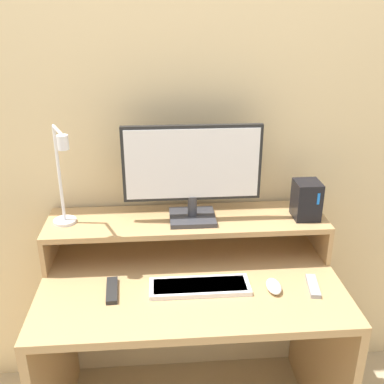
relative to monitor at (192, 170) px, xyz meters
The scene contains 10 objects.
wall_back 0.24m from the monitor, 96.35° to the left, with size 6.00×0.05×2.50m.
desk 0.61m from the monitor, 96.62° to the right, with size 1.11×0.65×0.72m.
monitor_shelf 0.23m from the monitor, 153.15° to the left, with size 1.11×0.28×0.16m.
monitor is the anchor object (origin of this frame).
desk_lamp 0.48m from the monitor, behind, with size 0.12×0.19×0.39m.
router_dock 0.47m from the monitor, ahead, with size 0.10×0.11×0.15m.
keyboard 0.43m from the monitor, 88.10° to the right, with size 0.36×0.12×0.02m.
mouse 0.52m from the monitor, 44.71° to the right, with size 0.05×0.10×0.03m.
remote_control 0.53m from the monitor, 142.02° to the right, with size 0.05×0.15×0.02m.
remote_secondary 0.61m from the monitor, 32.76° to the right, with size 0.06×0.14×0.02m.
Camera 1 is at (-0.11, -1.10, 1.67)m, focal length 42.00 mm.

